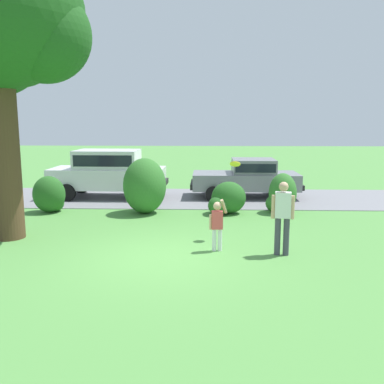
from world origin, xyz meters
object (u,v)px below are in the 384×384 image
(child_thrower, at_px, (217,222))
(parked_sedan, at_px, (248,177))
(parked_suv, at_px, (108,171))
(adult_onlooker, at_px, (283,214))
(frisbee, at_px, (235,164))

(child_thrower, bearing_deg, parked_sedan, 79.07)
(parked_sedan, distance_m, parked_suv, 5.63)
(parked_suv, relative_size, child_thrower, 3.68)
(child_thrower, distance_m, adult_onlooker, 1.55)
(frisbee, relative_size, adult_onlooker, 0.17)
(parked_sedan, xyz_separation_m, child_thrower, (-1.38, -7.17, -0.13))
(parked_sedan, xyz_separation_m, adult_onlooker, (0.12, -7.44, 0.13))
(parked_suv, distance_m, adult_onlooker, 9.24)
(adult_onlooker, bearing_deg, frisbee, 126.10)
(child_thrower, xyz_separation_m, frisbee, (0.48, 1.15, 1.28))
(parked_sedan, distance_m, adult_onlooker, 7.44)
(parked_sedan, height_order, child_thrower, parked_sedan)
(frisbee, bearing_deg, parked_suv, 129.03)
(frisbee, bearing_deg, adult_onlooker, -53.90)
(parked_sedan, height_order, adult_onlooker, adult_onlooker)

